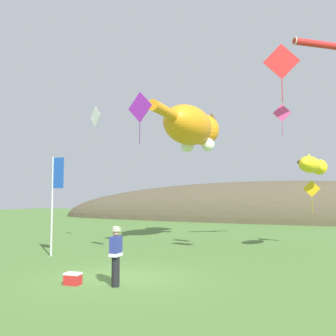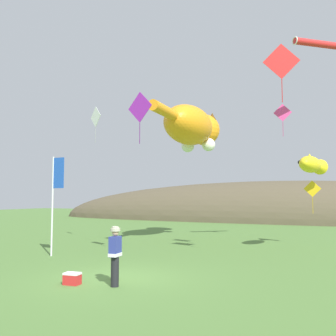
# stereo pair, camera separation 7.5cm
# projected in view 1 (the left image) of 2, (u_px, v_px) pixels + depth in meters

# --- Properties ---
(ground_plane) EXTENTS (120.00, 120.00, 0.00)m
(ground_plane) POSITION_uv_depth(u_px,v_px,m) (117.00, 279.00, 12.20)
(ground_plane) COLOR #517A38
(distant_hill_ridge) EXTENTS (57.16, 14.69, 8.95)m
(distant_hill_ridge) POSITION_uv_depth(u_px,v_px,m) (305.00, 223.00, 39.21)
(distant_hill_ridge) COLOR brown
(distant_hill_ridge) RESTS_ON ground
(festival_attendant) EXTENTS (0.30, 0.44, 1.77)m
(festival_attendant) POSITION_uv_depth(u_px,v_px,m) (116.00, 254.00, 11.17)
(festival_attendant) COLOR black
(festival_attendant) RESTS_ON ground
(kite_spool) EXTENTS (0.12, 0.27, 0.27)m
(kite_spool) POSITION_uv_depth(u_px,v_px,m) (116.00, 275.00, 12.11)
(kite_spool) COLOR olive
(kite_spool) RESTS_ON ground
(picnic_cooler) EXTENTS (0.52, 0.38, 0.36)m
(picnic_cooler) POSITION_uv_depth(u_px,v_px,m) (73.00, 279.00, 11.37)
(picnic_cooler) COLOR red
(picnic_cooler) RESTS_ON ground
(festival_banner_pole) EXTENTS (0.66, 0.08, 4.52)m
(festival_banner_pole) POSITION_uv_depth(u_px,v_px,m) (55.00, 191.00, 17.05)
(festival_banner_pole) COLOR silver
(festival_banner_pole) RESTS_ON ground
(kite_giant_cat) EXTENTS (2.68, 9.00, 2.73)m
(kite_giant_cat) POSITION_uv_depth(u_px,v_px,m) (192.00, 127.00, 22.97)
(kite_giant_cat) COLOR orange
(kite_fish_windsock) EXTENTS (1.38, 3.17, 0.94)m
(kite_fish_windsock) POSITION_uv_depth(u_px,v_px,m) (312.00, 165.00, 18.63)
(kite_fish_windsock) COLOR yellow
(kite_tube_streamer) EXTENTS (2.58, 2.30, 0.44)m
(kite_tube_streamer) POSITION_uv_depth(u_px,v_px,m) (319.00, 44.00, 19.59)
(kite_tube_streamer) COLOR red
(kite_diamond_gold) EXTENTS (0.91, 0.03, 1.81)m
(kite_diamond_gold) POSITION_uv_depth(u_px,v_px,m) (312.00, 189.00, 20.48)
(kite_diamond_gold) COLOR yellow
(kite_diamond_violet) EXTENTS (1.31, 0.30, 2.24)m
(kite_diamond_violet) POSITION_uv_depth(u_px,v_px,m) (140.00, 108.00, 15.87)
(kite_diamond_violet) COLOR purple
(kite_diamond_pink) EXTENTS (1.04, 0.21, 1.96)m
(kite_diamond_pink) POSITION_uv_depth(u_px,v_px,m) (282.00, 113.00, 22.22)
(kite_diamond_pink) COLOR #E53F8C
(kite_diamond_red) EXTENTS (1.35, 0.37, 2.29)m
(kite_diamond_red) POSITION_uv_depth(u_px,v_px,m) (281.00, 62.00, 14.27)
(kite_diamond_red) COLOR red
(kite_diamond_white) EXTENTS (1.09, 0.56, 2.11)m
(kite_diamond_white) POSITION_uv_depth(u_px,v_px,m) (95.00, 117.00, 21.47)
(kite_diamond_white) COLOR white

